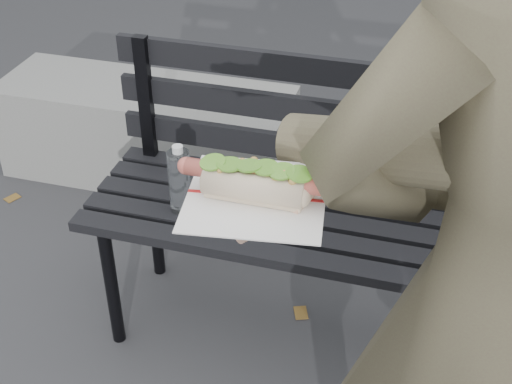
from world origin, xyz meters
TOP-DOWN VIEW (x-y plane):
  - park_bench at (-0.05, 0.89)m, footprint 1.50×0.44m
  - concrete_block at (-0.98, 1.58)m, footprint 1.20×0.40m
  - person at (0.31, 0.08)m, footprint 0.75×0.60m
  - held_hotdog at (0.12, 0.05)m, footprint 0.62×0.31m

SIDE VIEW (x-z plane):
  - concrete_block at x=-0.98m, z-range 0.00..0.40m
  - park_bench at x=-0.05m, z-range 0.08..0.96m
  - person at x=0.31m, z-range 0.00..1.80m
  - held_hotdog at x=0.12m, z-range 1.06..1.26m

